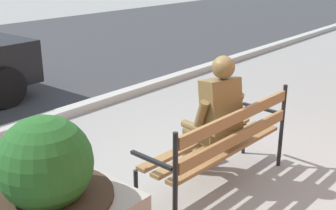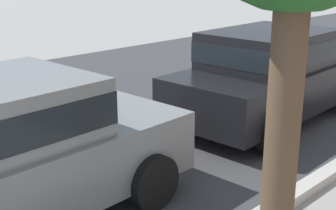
{
  "view_description": "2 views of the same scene",
  "coord_description": "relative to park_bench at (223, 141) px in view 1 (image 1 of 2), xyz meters",
  "views": [
    {
      "loc": [
        -3.25,
        -2.1,
        2.24
      ],
      "look_at": [
        -0.01,
        0.68,
        0.75
      ],
      "focal_mm": 45.62,
      "sensor_mm": 36.0,
      "label": 1
    },
    {
      "loc": [
        -8.24,
        0.49,
        2.65
      ],
      "look_at": [
        -3.98,
        4.74,
        0.8
      ],
      "focal_mm": 50.39,
      "sensor_mm": 36.0,
      "label": 2
    }
  ],
  "objects": [
    {
      "name": "ground_plane",
      "position": [
        0.01,
        0.03,
        -0.54
      ],
      "size": [
        80.0,
        80.0,
        0.0
      ],
      "primitive_type": "plane",
      "color": "gray"
    },
    {
      "name": "park_bench",
      "position": [
        0.0,
        0.0,
        0.0
      ],
      "size": [
        1.82,
        0.6,
        0.95
      ],
      "color": "olive",
      "rests_on": "ground"
    },
    {
      "name": "curb_stone",
      "position": [
        0.01,
        2.93,
        -0.48
      ],
      "size": [
        60.0,
        0.2,
        0.12
      ],
      "primitive_type": "cube",
      "color": "#B2AFA8",
      "rests_on": "ground"
    },
    {
      "name": "bronze_statue_seated",
      "position": [
        0.1,
        0.2,
        0.12
      ],
      "size": [
        0.79,
        0.81,
        1.37
      ],
      "color": "brown",
      "rests_on": "ground"
    }
  ]
}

